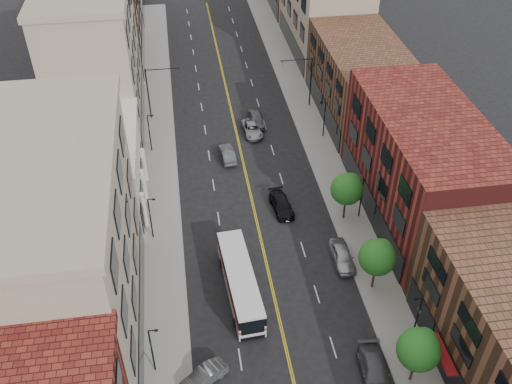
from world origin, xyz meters
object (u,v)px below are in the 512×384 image
car_lane_behind (227,154)px  car_lane_b (252,129)px  car_lane_c (256,119)px  car_parked_far (342,256)px  car_angle_b (204,376)px  car_lane_a (281,205)px  car_parked_mid (375,372)px  city_bus (240,281)px

car_lane_behind → car_lane_b: bearing=-131.7°
car_lane_behind → car_lane_c: (4.67, 7.32, 0.09)m
car_lane_c → car_parked_far: bearing=-81.6°
car_angle_b → car_parked_far: (14.51, 11.33, 0.13)m
car_angle_b → car_lane_a: 22.45m
car_angle_b → car_lane_a: (10.08, 20.06, 0.02)m
car_lane_a → car_lane_b: (-0.95, 15.69, -0.02)m
car_angle_b → car_parked_mid: bearing=51.9°
car_lane_behind → car_parked_far: bearing=110.2°
car_parked_mid → car_lane_a: car_parked_mid is taller
car_lane_b → city_bus: bearing=-104.0°
city_bus → car_parked_mid: bearing=-51.6°
car_lane_behind → car_lane_b: (3.82, 5.18, -0.05)m
car_parked_mid → car_lane_b: (-4.47, 37.44, -0.11)m
car_lane_a → city_bus: bearing=-124.6°
car_angle_b → car_lane_behind: (5.31, 30.57, 0.05)m
car_parked_mid → car_parked_far: size_ratio=1.14×
car_parked_far → city_bus: bearing=-166.7°
car_lane_a → car_lane_b: bearing=86.9°
city_bus → car_lane_b: (5.05, 26.92, -0.99)m
car_parked_mid → car_parked_far: 13.05m
city_bus → car_parked_mid: city_bus is taller
car_parked_far → car_lane_behind: size_ratio=1.07×
car_lane_a → car_lane_b: 15.72m
car_parked_mid → city_bus: bearing=137.3°
car_lane_behind → car_lane_b: 6.44m
car_angle_b → car_lane_b: bearing=134.7°
car_parked_far → car_lane_b: 25.01m
car_parked_mid → car_lane_behind: (-8.28, 32.26, -0.05)m
car_parked_far → car_lane_c: 26.94m
car_parked_far → car_lane_a: size_ratio=0.99×
car_angle_b → car_lane_behind: size_ratio=0.93×
car_lane_behind → car_lane_a: bearing=109.1°
car_parked_far → car_lane_a: bearing=116.8°
city_bus → car_lane_behind: city_bus is taller
car_parked_far → car_lane_behind: bearing=115.4°
car_angle_b → city_bus: bearing=124.2°
car_parked_mid → car_lane_c: 39.74m
car_lane_b → car_angle_b: bearing=-107.7°
car_lane_behind → car_lane_b: car_lane_behind is taller
car_lane_a → car_lane_b: size_ratio=0.99×
car_parked_mid → car_lane_behind: size_ratio=1.22×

